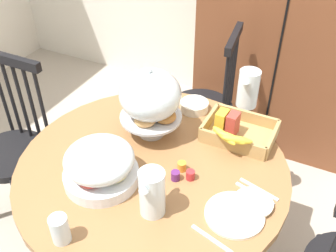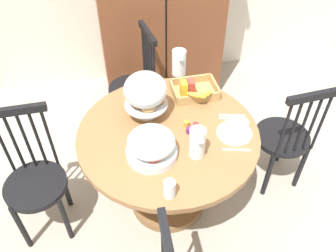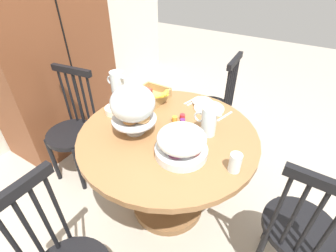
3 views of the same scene
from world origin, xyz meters
name	(u,v)px [view 2 (image 2 of 3)]	position (x,y,z in m)	size (l,w,h in m)	color
ground_plane	(182,205)	(0.00, 0.00, 0.00)	(10.00, 10.00, 0.00)	#A89E8E
dining_table	(168,156)	(-0.09, 0.06, 0.52)	(1.15, 1.15, 0.74)	olive
windsor_chair_near_window	(36,182)	(-0.97, 0.08, 0.45)	(0.40, 0.40, 0.97)	black
windsor_chair_facing_door	(284,139)	(0.78, 0.09, 0.45)	(0.40, 0.40, 0.97)	black
windsor_chair_far_side	(135,89)	(-0.19, 0.93, 0.45)	(0.40, 0.40, 0.97)	black
pastry_stand_with_dome	(146,91)	(-0.20, 0.25, 0.94)	(0.28, 0.28, 0.34)	silver
fruit_platter_covered	(151,145)	(-0.23, -0.11, 0.83)	(0.30, 0.30, 0.18)	silver
orange_juice_pitcher	(197,144)	(0.03, -0.16, 0.83)	(0.10, 0.18, 0.19)	silver
milk_pitcher	(179,63)	(0.12, 0.67, 0.83)	(0.11, 0.19, 0.19)	silver
cereal_basket	(194,91)	(0.16, 0.38, 0.78)	(0.32, 0.30, 0.12)	tan
china_plate_large	(234,133)	(0.30, -0.05, 0.75)	(0.22, 0.22, 0.01)	white
china_plate_small	(237,122)	(0.35, 0.03, 0.76)	(0.15, 0.15, 0.01)	white
cereal_bowl	(154,87)	(-0.09, 0.51, 0.76)	(0.14, 0.14, 0.04)	white
drinking_glass	(169,189)	(-0.19, -0.41, 0.80)	(0.06, 0.06, 0.11)	silver
jam_jar_strawberry	(196,126)	(0.08, 0.06, 0.76)	(0.04, 0.04, 0.04)	#B7282D
jam_jar_apricot	(186,124)	(0.03, 0.09, 0.76)	(0.04, 0.04, 0.04)	orange
jam_jar_grape	(189,130)	(0.03, 0.03, 0.76)	(0.04, 0.04, 0.04)	#5B2366
table_knife	(232,118)	(0.34, 0.09, 0.74)	(0.17, 0.01, 0.01)	silver
dinner_fork	(232,115)	(0.35, 0.12, 0.74)	(0.17, 0.01, 0.01)	silver
soup_spoon	(237,150)	(0.27, -0.18, 0.74)	(0.17, 0.01, 0.01)	silver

